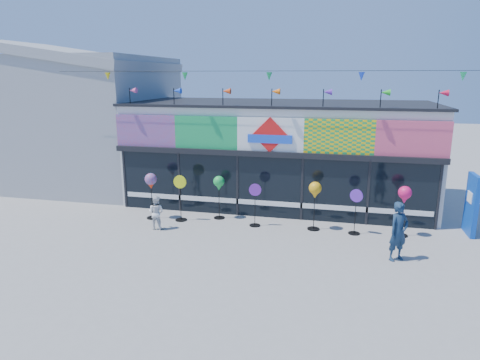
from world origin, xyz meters
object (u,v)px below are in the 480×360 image
(spinner_1, at_px, (180,197))
(spinner_2, at_px, (219,185))
(spinner_3, at_px, (255,204))
(spinner_5, at_px, (355,211))
(spinner_6, at_px, (405,196))
(adult_man, at_px, (399,231))
(spinner_4, at_px, (315,192))
(child, at_px, (156,212))
(spinner_0, at_px, (151,182))
(blue_sign, at_px, (472,205))

(spinner_1, height_order, spinner_2, spinner_1)
(spinner_3, distance_m, spinner_5, 3.39)
(spinner_2, xyz_separation_m, spinner_6, (6.34, -0.39, 0.07))
(adult_man, bearing_deg, spinner_3, 119.28)
(spinner_4, xyz_separation_m, spinner_5, (1.35, -0.12, -0.53))
(adult_man, xyz_separation_m, child, (-7.76, 0.83, -0.27))
(spinner_4, distance_m, spinner_6, 2.86)
(spinner_6, distance_m, adult_man, 2.11)
(spinner_4, relative_size, child, 1.43)
(spinner_4, xyz_separation_m, adult_man, (2.47, -1.99, -0.49))
(spinner_2, distance_m, spinner_6, 6.35)
(spinner_1, xyz_separation_m, spinner_2, (1.29, 0.55, 0.40))
(spinner_0, relative_size, spinner_3, 1.12)
(spinner_5, height_order, spinner_6, spinner_6)
(blue_sign, distance_m, spinner_3, 7.15)
(spinner_1, relative_size, adult_man, 0.98)
(child, bearing_deg, spinner_6, -166.63)
(spinner_4, relative_size, adult_man, 0.98)
(blue_sign, xyz_separation_m, spinner_5, (-3.71, -0.85, -0.21))
(spinner_3, relative_size, adult_man, 0.89)
(spinner_2, relative_size, spinner_3, 1.05)
(adult_man, height_order, child, adult_man)
(spinner_3, relative_size, spinner_6, 0.90)
(spinner_3, relative_size, spinner_5, 0.99)
(spinner_1, height_order, spinner_5, spinner_1)
(spinner_3, bearing_deg, spinner_6, 1.50)
(spinner_5, relative_size, child, 1.30)
(spinner_3, distance_m, child, 3.42)
(spinner_0, relative_size, spinner_5, 1.11)
(spinner_6, bearing_deg, spinner_0, -178.86)
(spinner_0, bearing_deg, spinner_1, 0.67)
(spinner_5, xyz_separation_m, spinner_6, (1.51, 0.15, 0.54))
(spinner_6, relative_size, child, 1.44)
(spinner_5, bearing_deg, adult_man, -58.94)
(spinner_2, relative_size, spinner_5, 1.05)
(adult_man, bearing_deg, spinner_6, 41.20)
(blue_sign, xyz_separation_m, spinner_4, (-5.06, -0.73, 0.33))
(adult_man, bearing_deg, spinner_0, 129.58)
(child, bearing_deg, spinner_0, -53.55)
(spinner_0, bearing_deg, spinner_4, 1.45)
(spinner_1, xyz_separation_m, spinner_4, (4.78, 0.14, 0.46))
(spinner_0, distance_m, spinner_3, 3.90)
(spinner_6, bearing_deg, adult_man, -100.78)
(spinner_6, distance_m, child, 8.26)
(spinner_4, height_order, adult_man, adult_man)
(blue_sign, height_order, child, blue_sign)
(spinner_4, bearing_deg, spinner_0, -178.55)
(blue_sign, bearing_deg, spinner_0, -176.09)
(blue_sign, height_order, spinner_3, blue_sign)
(spinner_4, xyz_separation_m, child, (-5.28, -1.16, -0.76))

